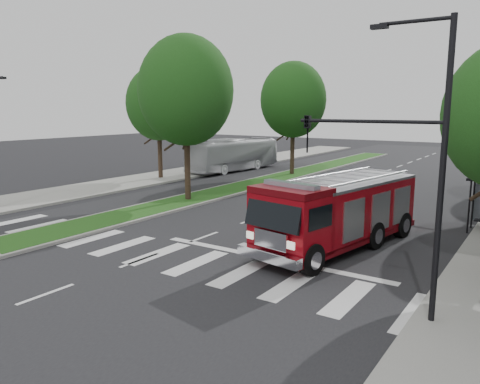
% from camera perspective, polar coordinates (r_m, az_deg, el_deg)
% --- Properties ---
extents(ground, '(140.00, 140.00, 0.00)m').
position_cam_1_polar(ground, '(21.36, -4.40, -5.50)').
color(ground, black).
rests_on(ground, ground).
extents(sidewalk_left, '(5.00, 80.00, 0.15)m').
position_cam_1_polar(sidewalk_left, '(38.19, -12.24, 1.35)').
color(sidewalk_left, gray).
rests_on(sidewalk_left, ground).
extents(median, '(3.00, 50.00, 0.15)m').
position_cam_1_polar(median, '(39.36, 4.99, 1.81)').
color(median, gray).
rests_on(median, ground).
extents(tree_median_near, '(5.80, 5.80, 10.16)m').
position_cam_1_polar(tree_median_near, '(29.04, -6.61, 12.17)').
color(tree_median_near, black).
rests_on(tree_median_near, ground).
extents(tree_median_far, '(5.60, 5.60, 9.72)m').
position_cam_1_polar(tree_median_far, '(40.72, 6.52, 11.10)').
color(tree_median_far, black).
rests_on(tree_median_far, ground).
extents(tree_left_mid, '(5.20, 5.20, 9.16)m').
position_cam_1_polar(tree_left_mid, '(38.84, -9.90, 10.59)').
color(tree_left_mid, black).
rests_on(tree_left_mid, ground).
extents(streetlight_right_near, '(4.08, 0.22, 8.00)m').
position_cam_1_polar(streetlight_right_near, '(13.06, 19.77, 4.81)').
color(streetlight_right_near, black).
rests_on(streetlight_right_near, ground).
extents(fire_engine, '(4.28, 9.37, 3.13)m').
position_cam_1_polar(fire_engine, '(19.80, 11.87, -2.46)').
color(fire_engine, '#530409').
rests_on(fire_engine, ground).
extents(city_bus, '(3.32, 10.97, 3.01)m').
position_cam_1_polar(city_bus, '(43.86, -0.72, 4.57)').
color(city_bus, '#BBBBBF').
rests_on(city_bus, ground).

